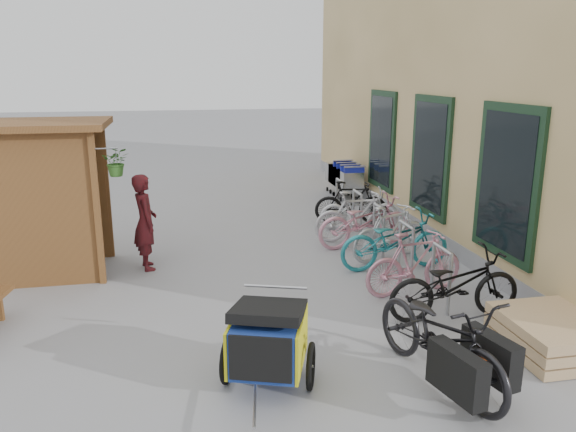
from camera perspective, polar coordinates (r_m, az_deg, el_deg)
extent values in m
plane|color=gray|center=(7.36, -1.56, -10.69)|extent=(80.00, 80.00, 0.00)
cube|color=#DFBB80|center=(13.43, 24.09, 14.93)|extent=(6.00, 13.00, 7.00)
cube|color=gray|center=(12.38, 11.33, 0.34)|extent=(0.18, 13.00, 0.30)
cube|color=black|center=(8.55, 21.35, 3.22)|extent=(0.06, 1.50, 2.20)
cube|color=black|center=(8.54, 21.18, 3.21)|extent=(0.02, 1.25, 1.95)
cube|color=black|center=(10.71, 14.23, 5.89)|extent=(0.06, 1.50, 2.20)
cube|color=black|center=(10.70, 14.08, 5.89)|extent=(0.02, 1.25, 1.95)
cube|color=black|center=(12.99, 9.52, 7.61)|extent=(0.06, 1.50, 2.20)
cube|color=black|center=(12.98, 9.39, 7.61)|extent=(0.02, 1.25, 1.95)
cube|color=brown|center=(8.72, -18.83, 0.61)|extent=(0.09, 0.09, 2.30)
cube|color=brown|center=(9.98, -17.93, 2.39)|extent=(0.09, 0.09, 2.30)
cube|color=brown|center=(8.92, -24.54, 0.36)|extent=(1.80, 0.05, 2.30)
cube|color=brown|center=(10.10, -23.02, 2.06)|extent=(1.80, 0.05, 2.30)
cube|color=brown|center=(9.33, -24.49, 8.45)|extent=(2.15, 1.65, 0.10)
cube|color=brown|center=(9.61, -24.74, -0.25)|extent=(1.30, 1.15, 0.04)
cube|color=brown|center=(9.48, -25.12, 3.25)|extent=(1.30, 1.15, 0.04)
cylinder|color=#A5A8AD|center=(8.54, -18.12, 6.54)|extent=(0.36, 0.02, 0.02)
imported|color=#306122|center=(8.55, -17.01, 5.28)|extent=(0.38, 0.33, 0.42)
cylinder|color=#A5A8AD|center=(7.67, 16.07, -6.78)|extent=(0.05, 0.05, 0.84)
cylinder|color=#A5A8AD|center=(8.09, 14.46, -5.55)|extent=(0.05, 0.05, 0.84)
cylinder|color=#A5A8AD|center=(7.74, 15.45, -3.24)|extent=(0.05, 0.50, 0.05)
cylinder|color=#A5A8AD|center=(8.68, 12.49, -4.02)|extent=(0.05, 0.05, 0.84)
cylinder|color=#A5A8AD|center=(9.12, 11.24, -3.05)|extent=(0.05, 0.05, 0.84)
cylinder|color=#A5A8AD|center=(8.78, 11.99, -0.91)|extent=(0.05, 0.50, 0.05)
cylinder|color=#A5A8AD|center=(9.74, 9.69, -1.83)|extent=(0.05, 0.05, 0.84)
cylinder|color=#A5A8AD|center=(10.19, 8.69, -1.05)|extent=(0.05, 0.05, 0.84)
cylinder|color=#A5A8AD|center=(9.86, 9.28, 0.92)|extent=(0.05, 0.50, 0.05)
cylinder|color=#A5A8AD|center=(10.82, 7.44, -0.07)|extent=(0.05, 0.05, 0.84)
cylinder|color=#A5A8AD|center=(11.28, 6.64, 0.56)|extent=(0.05, 0.05, 0.84)
cylinder|color=#A5A8AD|center=(10.96, 7.10, 2.38)|extent=(0.05, 0.50, 0.05)
cylinder|color=#A5A8AD|center=(11.93, 5.62, 1.36)|extent=(0.05, 0.05, 0.84)
cylinder|color=#A5A8AD|center=(12.40, 4.95, 1.89)|extent=(0.05, 0.05, 0.84)
cylinder|color=#A5A8AD|center=(12.08, 5.32, 3.57)|extent=(0.05, 0.50, 0.05)
cube|color=tan|center=(7.28, 25.09, -11.86)|extent=(1.00, 1.20, 0.12)
cube|color=tan|center=(7.22, 25.22, -10.86)|extent=(1.00, 1.20, 0.12)
cube|color=tan|center=(7.16, 25.34, -9.84)|extent=(1.00, 1.20, 0.12)
cube|color=silver|center=(13.82, 6.22, 3.70)|extent=(0.50, 0.77, 0.47)
cube|color=#1A22A9|center=(13.40, 6.76, 4.71)|extent=(0.50, 0.04, 0.16)
cylinder|color=silver|center=(13.36, 6.80, 4.96)|extent=(0.52, 0.03, 0.03)
cylinder|color=black|center=(13.57, 5.76, 1.39)|extent=(0.04, 0.11, 0.11)
cube|color=silver|center=(14.12, 5.84, 3.94)|extent=(0.50, 0.77, 0.47)
cube|color=#1A22A9|center=(13.70, 6.35, 4.94)|extent=(0.50, 0.04, 0.16)
cylinder|color=silver|center=(13.66, 6.39, 5.18)|extent=(0.52, 0.03, 0.03)
cylinder|color=black|center=(13.86, 5.38, 1.69)|extent=(0.04, 0.11, 0.11)
cube|color=silver|center=(14.42, 5.47, 4.17)|extent=(0.50, 0.77, 0.47)
cube|color=#1A22A9|center=(13.99, 5.96, 5.16)|extent=(0.50, 0.04, 0.16)
cylinder|color=silver|center=(13.96, 6.00, 5.40)|extent=(0.52, 0.03, 0.03)
cylinder|color=black|center=(14.16, 5.02, 1.97)|extent=(0.04, 0.11, 0.11)
cube|color=silver|center=(14.71, 5.12, 4.39)|extent=(0.50, 0.77, 0.47)
cube|color=#1A22A9|center=(14.29, 5.59, 5.37)|extent=(0.50, 0.04, 0.16)
cylinder|color=silver|center=(14.26, 5.62, 5.60)|extent=(0.52, 0.03, 0.03)
cylinder|color=black|center=(14.46, 4.67, 2.24)|extent=(0.04, 0.11, 0.11)
cube|color=#1C3D9B|center=(5.83, -2.01, -12.50)|extent=(0.89, 1.01, 0.50)
cube|color=gold|center=(5.89, -5.37, -12.25)|extent=(0.31, 0.81, 0.50)
cube|color=gold|center=(5.79, 1.41, -12.72)|extent=(0.31, 0.81, 0.50)
cube|color=black|center=(5.43, -2.84, -14.33)|extent=(0.58, 0.23, 0.46)
cube|color=black|center=(5.75, -1.95, -9.60)|extent=(0.93, 1.00, 0.24)
torus|color=black|center=(6.03, -6.20, -14.37)|extent=(0.22, 0.49, 0.49)
torus|color=black|center=(5.90, 2.33, -15.00)|extent=(0.22, 0.49, 0.49)
cylinder|color=#B7B7BC|center=(5.34, -3.38, -18.49)|extent=(0.27, 0.70, 0.03)
cylinder|color=#B7B7BC|center=(6.09, -1.29, -7.21)|extent=(0.66, 0.25, 0.03)
imported|color=black|center=(6.05, 15.16, -11.69)|extent=(1.12, 2.07, 1.03)
cube|color=black|center=(5.57, 16.79, -15.01)|extent=(0.33, 0.67, 0.45)
cube|color=black|center=(5.94, 19.86, -13.29)|extent=(0.33, 0.67, 0.45)
cube|color=#E25115|center=(5.73, 18.42, -13.68)|extent=(0.16, 0.20, 0.12)
imported|color=maroon|center=(9.28, -14.32, -0.60)|extent=(0.49, 0.64, 1.56)
imported|color=black|center=(7.57, 16.58, -6.70)|extent=(1.80, 0.64, 0.94)
imported|color=#CE859A|center=(8.25, 12.73, -4.69)|extent=(1.60, 0.66, 0.93)
imported|color=teal|center=(9.20, 10.80, -2.47)|extent=(1.84, 0.67, 0.96)
imported|color=silver|center=(9.68, 10.35, -1.63)|extent=(1.63, 0.94, 0.95)
imported|color=#CE859A|center=(10.28, 7.85, -0.53)|extent=(1.89, 0.85, 0.96)
imported|color=silver|center=(10.58, 7.04, -0.04)|extent=(1.63, 0.52, 0.97)
imported|color=silver|center=(11.39, 7.30, 0.69)|extent=(1.67, 0.77, 0.85)
imported|color=black|center=(11.80, 6.42, 1.37)|extent=(1.57, 0.71, 0.91)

